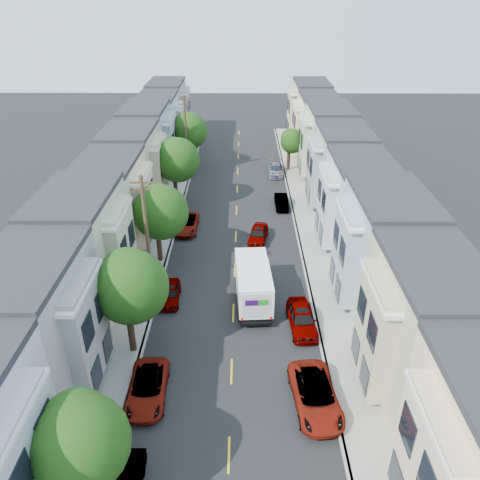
% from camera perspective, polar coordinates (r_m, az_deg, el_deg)
% --- Properties ---
extents(ground, '(160.00, 160.00, 0.00)m').
position_cam_1_polar(ground, '(35.34, -0.82, -8.88)').
color(ground, black).
rests_on(ground, ground).
extents(road_slab, '(12.00, 70.00, 0.02)m').
position_cam_1_polar(road_slab, '(48.09, -0.47, 2.12)').
color(road_slab, black).
rests_on(road_slab, ground).
extents(curb_left, '(0.30, 70.00, 0.15)m').
position_cam_1_polar(curb_left, '(48.53, -7.64, 2.19)').
color(curb_left, gray).
rests_on(curb_left, ground).
extents(curb_right, '(0.30, 70.00, 0.15)m').
position_cam_1_polar(curb_right, '(48.35, 6.72, 2.15)').
color(curb_right, gray).
rests_on(curb_right, ground).
extents(sidewalk_left, '(2.60, 70.00, 0.15)m').
position_cam_1_polar(sidewalk_left, '(48.72, -9.15, 2.19)').
color(sidewalk_left, gray).
rests_on(sidewalk_left, ground).
extents(sidewalk_right, '(2.60, 70.00, 0.15)m').
position_cam_1_polar(sidewalk_right, '(48.51, 8.25, 2.14)').
color(sidewalk_right, gray).
rests_on(sidewalk_right, ground).
extents(centerline, '(0.12, 70.00, 0.01)m').
position_cam_1_polar(centerline, '(48.09, -0.47, 2.11)').
color(centerline, gold).
rests_on(centerline, ground).
extents(townhouse_row_left, '(5.00, 70.00, 8.50)m').
position_cam_1_polar(townhouse_row_left, '(49.53, -13.49, 2.09)').
color(townhouse_row_left, '#B9B9C8').
rests_on(townhouse_row_left, ground).
extents(townhouse_row_right, '(5.00, 70.00, 8.50)m').
position_cam_1_polar(townhouse_row_right, '(49.21, 12.63, 2.02)').
color(townhouse_row_right, '#B9B9C8').
rests_on(townhouse_row_right, ground).
extents(tree_a, '(4.27, 4.27, 6.48)m').
position_cam_1_polar(tree_a, '(22.88, -19.04, -22.42)').
color(tree_a, black).
rests_on(tree_a, ground).
extents(tree_b, '(4.70, 4.70, 7.53)m').
position_cam_1_polar(tree_b, '(29.78, -13.32, -5.61)').
color(tree_b, black).
rests_on(tree_b, ground).
extents(tree_c, '(4.70, 4.70, 7.13)m').
position_cam_1_polar(tree_c, '(39.79, -9.78, 3.32)').
color(tree_c, black).
rests_on(tree_c, ground).
extents(tree_d, '(4.70, 4.70, 7.72)m').
position_cam_1_polar(tree_d, '(50.13, -7.75, 9.62)').
color(tree_d, black).
rests_on(tree_d, ground).
extents(tree_e, '(4.70, 4.70, 7.52)m').
position_cam_1_polar(tree_e, '(61.36, -6.33, 13.07)').
color(tree_e, black).
rests_on(tree_e, ground).
extents(tree_far_r, '(3.10, 3.10, 5.47)m').
position_cam_1_polar(tree_far_r, '(61.34, 6.32, 11.83)').
color(tree_far_r, black).
rests_on(tree_far_r, ground).
extents(utility_pole_near, '(1.60, 0.26, 10.00)m').
position_cam_1_polar(utility_pole_near, '(34.89, -11.21, 0.07)').
color(utility_pole_near, '#42301E').
rests_on(utility_pole_near, ground).
extents(utility_pole_far, '(1.60, 0.26, 10.00)m').
position_cam_1_polar(utility_pole_far, '(58.75, -6.61, 12.35)').
color(utility_pole_far, '#42301E').
rests_on(utility_pole_far, ground).
extents(fedex_truck, '(2.50, 6.49, 3.11)m').
position_cam_1_polar(fedex_truck, '(35.53, 1.61, -5.21)').
color(fedex_truck, white).
rests_on(fedex_truck, ground).
extents(lead_sedan, '(2.34, 4.48, 1.38)m').
position_cam_1_polar(lead_sedan, '(44.44, 2.24, 0.71)').
color(lead_sedan, black).
rests_on(lead_sedan, ground).
extents(parked_left_b, '(2.40, 4.87, 1.33)m').
position_cam_1_polar(parked_left_b, '(29.41, -11.20, -17.32)').
color(parked_left_b, '#132142').
rests_on(parked_left_b, ground).
extents(parked_left_c, '(1.63, 3.91, 1.25)m').
position_cam_1_polar(parked_left_c, '(36.67, -8.50, -6.47)').
color(parked_left_c, '#A2A3A3').
rests_on(parked_left_c, ground).
extents(parked_left_d, '(2.24, 4.76, 1.32)m').
position_cam_1_polar(parked_left_d, '(46.66, -6.53, 1.92)').
color(parked_left_d, black).
rests_on(parked_left_d, ground).
extents(parked_right_a, '(2.98, 5.61, 1.50)m').
position_cam_1_polar(parked_right_a, '(28.73, 9.16, -18.24)').
color(parked_right_a, slate).
rests_on(parked_right_a, ground).
extents(parked_right_b, '(2.13, 4.87, 1.54)m').
position_cam_1_polar(parked_right_b, '(33.85, 7.56, -9.49)').
color(parked_right_b, silver).
rests_on(parked_right_b, ground).
extents(parked_right_c, '(1.38, 3.81, 1.27)m').
position_cam_1_polar(parked_right_c, '(51.48, 5.07, 4.64)').
color(parked_right_c, black).
rests_on(parked_right_c, ground).
extents(parked_right_d, '(1.94, 4.41, 1.31)m').
position_cam_1_polar(parked_right_d, '(60.79, 4.39, 8.56)').
color(parked_right_d, black).
rests_on(parked_right_d, ground).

